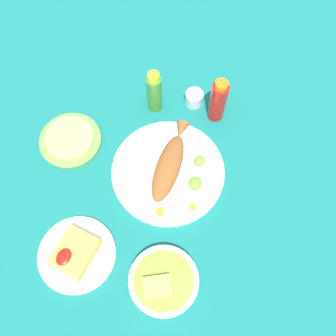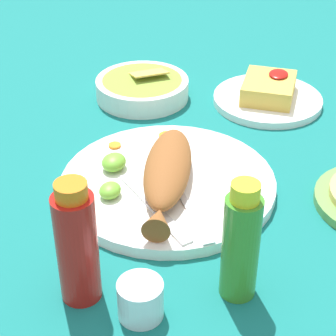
{
  "view_description": "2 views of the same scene",
  "coord_description": "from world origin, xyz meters",
  "views": [
    {
      "loc": [
        0.38,
        0.19,
        1.02
      ],
      "look_at": [
        0.0,
        0.0,
        0.04
      ],
      "focal_mm": 40.0,
      "sensor_mm": 36.0,
      "label": 1
    },
    {
      "loc": [
        -0.74,
        -0.2,
        0.55
      ],
      "look_at": [
        0.0,
        0.0,
        0.04
      ],
      "focal_mm": 65.0,
      "sensor_mm": 36.0,
      "label": 2
    }
  ],
  "objects": [
    {
      "name": "fork_near",
      "position": [
        -0.07,
        -0.05,
        0.02
      ],
      "size": [
        0.16,
        0.11,
        0.0
      ],
      "rotation": [
        0.0,
        0.0,
        3.72
      ],
      "color": "silver",
      "rests_on": "main_plate"
    },
    {
      "name": "ground_plane",
      "position": [
        0.0,
        0.0,
        0.0
      ],
      "size": [
        4.0,
        4.0,
        0.0
      ],
      "primitive_type": "plane",
      "color": "#146B66"
    },
    {
      "name": "hot_sauce_bottle_green",
      "position": [
        -0.19,
        -0.14,
        0.08
      ],
      "size": [
        0.05,
        0.05,
        0.16
      ],
      "color": "#3D8428",
      "rests_on": "ground_plane"
    },
    {
      "name": "tortilla_plate",
      "position": [
        0.04,
        -0.31,
        0.01
      ],
      "size": [
        0.19,
        0.19,
        0.01
      ],
      "primitive_type": "cylinder",
      "color": "#6B9E4C",
      "rests_on": "ground_plane"
    },
    {
      "name": "fried_fish",
      "position": [
        -0.01,
        -0.0,
        0.04
      ],
      "size": [
        0.27,
        0.1,
        0.04
      ],
      "rotation": [
        0.0,
        0.0,
        0.16
      ],
      "color": "brown",
      "rests_on": "main_plate"
    },
    {
      "name": "carrot_slice_near",
      "position": [
        0.12,
        0.04,
        0.02
      ],
      "size": [
        0.03,
        0.03,
        0.0
      ],
      "primitive_type": "cylinder",
      "color": "orange",
      "rests_on": "main_plate"
    },
    {
      "name": "lime_wedge_main",
      "position": [
        0.01,
        0.09,
        0.03
      ],
      "size": [
        0.04,
        0.04,
        0.02
      ],
      "primitive_type": "ellipsoid",
      "color": "#6BB233",
      "rests_on": "main_plate"
    },
    {
      "name": "lime_wedge_side",
      "position": [
        -0.07,
        0.07,
        0.03
      ],
      "size": [
        0.04,
        0.03,
        0.02
      ],
      "primitive_type": "ellipsoid",
      "color": "#6BB233",
      "rests_on": "main_plate"
    },
    {
      "name": "guacamole_bowl",
      "position": [
        0.28,
        0.13,
        0.02
      ],
      "size": [
        0.18,
        0.18,
        0.05
      ],
      "color": "white",
      "rests_on": "ground_plane"
    },
    {
      "name": "fries_pile",
      "position": [
        0.32,
        -0.11,
        0.03
      ],
      "size": [
        0.11,
        0.09,
        0.04
      ],
      "color": "gold",
      "rests_on": "side_plate_fries"
    },
    {
      "name": "tortilla_stack",
      "position": [
        0.04,
        -0.31,
        0.02
      ],
      "size": [
        0.15,
        0.15,
        0.01
      ],
      "primitive_type": "cylinder",
      "color": "#E0C666",
      "rests_on": "tortilla_plate"
    },
    {
      "name": "salt_cup",
      "position": [
        -0.26,
        -0.04,
        0.02
      ],
      "size": [
        0.06,
        0.06,
        0.05
      ],
      "color": "silver",
      "rests_on": "ground_plane"
    },
    {
      "name": "main_plate",
      "position": [
        0.0,
        0.0,
        0.01
      ],
      "size": [
        0.33,
        0.33,
        0.02
      ],
      "primitive_type": "cylinder",
      "color": "white",
      "rests_on": "ground_plane"
    },
    {
      "name": "fork_far",
      "position": [
        -0.09,
        -0.01,
        0.02
      ],
      "size": [
        0.14,
        0.14,
        0.0
      ],
      "rotation": [
        0.0,
        0.0,
        3.96
      ],
      "color": "silver",
      "rests_on": "main_plate"
    },
    {
      "name": "carrot_slice_mid",
      "position": [
        0.07,
        0.11,
        0.02
      ],
      "size": [
        0.02,
        0.02,
        0.0
      ],
      "primitive_type": "cylinder",
      "color": "orange",
      "rests_on": "main_plate"
    },
    {
      "name": "hot_sauce_bottle_red",
      "position": [
        -0.24,
        0.04,
        0.08
      ],
      "size": [
        0.05,
        0.05,
        0.17
      ],
      "color": "#B21914",
      "rests_on": "ground_plane"
    },
    {
      "name": "side_plate_fries",
      "position": [
        0.32,
        -0.11,
        0.01
      ],
      "size": [
        0.21,
        0.21,
        0.01
      ],
      "primitive_type": "cylinder",
      "color": "white",
      "rests_on": "ground_plane"
    }
  ]
}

